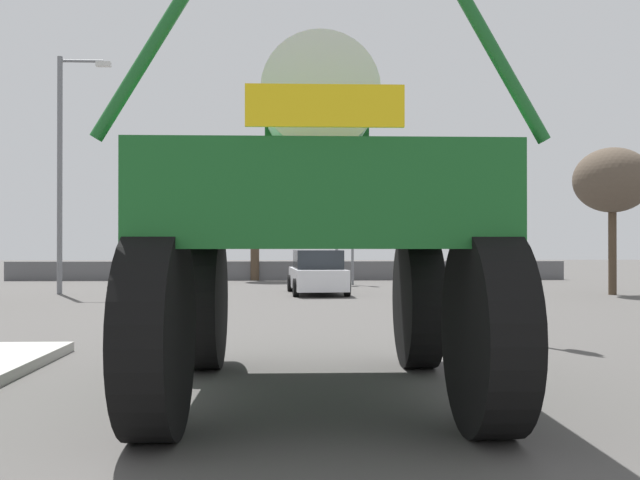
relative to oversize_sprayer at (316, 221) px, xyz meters
The scene contains 10 objects.
ground_plane 9.89m from the oversize_sprayer, 91.89° to the left, with size 120.00×120.00×0.00m, color #4C4947.
oversize_sprayer is the anchor object (origin of this frame).
sedan_ahead 16.94m from the oversize_sprayer, 87.70° to the left, with size 2.09×4.20×1.52m.
traffic_signal_near_right 5.79m from the oversize_sprayer, 50.11° to the left, with size 0.24×0.54×3.59m.
traffic_signal_far_left 22.66m from the oversize_sprayer, 83.94° to the left, with size 0.24×0.55×3.99m.
traffic_signal_far_right 22.59m from the oversize_sprayer, 85.65° to the left, with size 0.24×0.55×3.38m.
streetlight_far_left 19.10m from the oversize_sprayer, 115.28° to the left, with size 1.83×0.24×8.21m.
bare_tree_right 19.35m from the oversize_sprayer, 56.18° to the left, with size 2.61×2.61×5.02m.
bare_tree_far_center 26.53m from the oversize_sprayer, 94.17° to the left, with size 2.66×2.66×5.91m.
roadside_barrier 26.48m from the oversize_sprayer, 90.69° to the left, with size 26.66×0.24×0.90m, color #59595B.
Camera 1 is at (0.00, 0.04, 1.73)m, focal length 40.79 mm.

